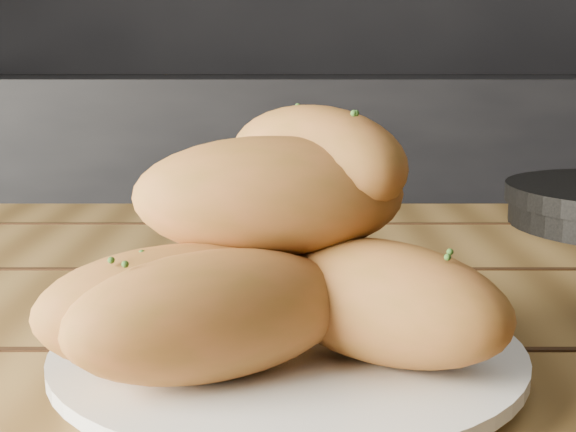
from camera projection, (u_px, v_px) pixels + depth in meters
name	position (u px, v px, depth m)	size (l,w,h in m)	color
plate	(288.00, 357.00, 0.47)	(0.27, 0.27, 0.02)	white
bread_rolls	(274.00, 257.00, 0.45)	(0.27, 0.25, 0.14)	#A55B2E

